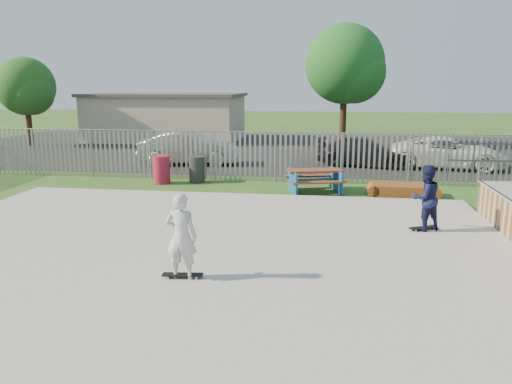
# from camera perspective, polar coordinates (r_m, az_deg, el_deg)

# --- Properties ---
(ground) EXTENTS (120.00, 120.00, 0.00)m
(ground) POSITION_cam_1_polar(r_m,az_deg,el_deg) (11.75, -7.21, -7.16)
(ground) COLOR #28561D
(ground) RESTS_ON ground
(concrete_slab) EXTENTS (15.00, 12.00, 0.15)m
(concrete_slab) POSITION_cam_1_polar(r_m,az_deg,el_deg) (11.72, -7.22, -6.81)
(concrete_slab) COLOR #A0A19B
(concrete_slab) RESTS_ON ground
(fence) EXTENTS (26.04, 16.02, 2.00)m
(fence) POSITION_cam_1_polar(r_m,az_deg,el_deg) (15.66, 0.59, 1.67)
(fence) COLOR gray
(fence) RESTS_ON ground
(picnic_table) EXTENTS (2.32, 2.08, 0.83)m
(picnic_table) POSITION_cam_1_polar(r_m,az_deg,el_deg) (18.30, 6.70, 1.31)
(picnic_table) COLOR brown
(picnic_table) RESTS_ON ground
(funbox) EXTENTS (2.11, 1.14, 0.41)m
(funbox) POSITION_cam_1_polar(r_m,az_deg,el_deg) (18.29, 16.45, 0.19)
(funbox) COLOR brown
(funbox) RESTS_ON ground
(trash_bin_red) EXTENTS (0.66, 0.66, 1.10)m
(trash_bin_red) POSITION_cam_1_polar(r_m,az_deg,el_deg) (20.07, -10.74, 2.53)
(trash_bin_red) COLOR maroon
(trash_bin_red) RESTS_ON ground
(trash_bin_grey) EXTENTS (0.62, 0.62, 1.04)m
(trash_bin_grey) POSITION_cam_1_polar(r_m,az_deg,el_deg) (20.09, -6.78, 2.58)
(trash_bin_grey) COLOR #28282B
(trash_bin_grey) RESTS_ON ground
(parking_lot) EXTENTS (40.00, 18.00, 0.02)m
(parking_lot) POSITION_cam_1_polar(r_m,az_deg,el_deg) (30.08, 2.22, 4.92)
(parking_lot) COLOR black
(parking_lot) RESTS_ON ground
(car_silver) EXTENTS (4.99, 2.33, 1.58)m
(car_silver) POSITION_cam_1_polar(r_m,az_deg,el_deg) (24.40, -7.63, 4.98)
(car_silver) COLOR #A7A7AB
(car_silver) RESTS_ON parking_lot
(car_dark) EXTENTS (4.79, 2.66, 1.31)m
(car_dark) POSITION_cam_1_polar(r_m,az_deg,el_deg) (24.33, 12.29, 4.46)
(car_dark) COLOR black
(car_dark) RESTS_ON parking_lot
(car_white) EXTENTS (5.49, 3.17, 1.44)m
(car_white) POSITION_cam_1_polar(r_m,az_deg,el_deg) (24.85, 21.10, 4.23)
(car_white) COLOR white
(car_white) RESTS_ON parking_lot
(building) EXTENTS (10.40, 6.40, 3.20)m
(building) POSITION_cam_1_polar(r_m,az_deg,el_deg) (35.49, -10.19, 8.47)
(building) COLOR #C4B497
(building) RESTS_ON ground
(tree_left) EXTENTS (3.55, 3.55, 5.47)m
(tree_left) POSITION_cam_1_polar(r_m,az_deg,el_deg) (34.30, -24.84, 10.88)
(tree_left) COLOR #46261C
(tree_left) RESTS_ON ground
(tree_mid) EXTENTS (4.81, 4.81, 7.43)m
(tree_mid) POSITION_cam_1_polar(r_m,az_deg,el_deg) (31.67, 10.12, 14.17)
(tree_mid) COLOR #3A2B17
(tree_mid) RESTS_ON ground
(skateboard_a) EXTENTS (0.80, 0.55, 0.08)m
(skateboard_a) POSITION_cam_1_polar(r_m,az_deg,el_deg) (13.77, 18.53, -3.96)
(skateboard_a) COLOR black
(skateboard_a) RESTS_ON concrete_slab
(skateboard_b) EXTENTS (0.82, 0.28, 0.08)m
(skateboard_b) POSITION_cam_1_polar(r_m,az_deg,el_deg) (10.06, -8.38, -9.46)
(skateboard_b) COLOR black
(skateboard_b) RESTS_ON concrete_slab
(skater_navy) EXTENTS (1.04, 0.96, 1.71)m
(skater_navy) POSITION_cam_1_polar(r_m,az_deg,el_deg) (13.57, 18.77, -0.64)
(skater_navy) COLOR #151942
(skater_navy) RESTS_ON concrete_slab
(skater_white) EXTENTS (0.65, 0.45, 1.71)m
(skater_white) POSITION_cam_1_polar(r_m,az_deg,el_deg) (9.79, -8.53, -5.01)
(skater_white) COLOR silver
(skater_white) RESTS_ON concrete_slab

